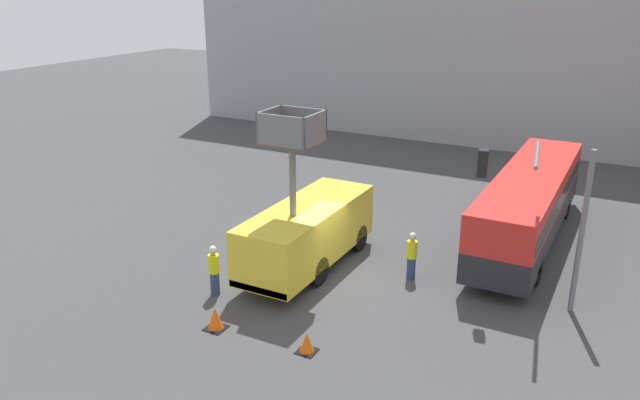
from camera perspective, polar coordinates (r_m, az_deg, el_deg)
ground_plane at (r=23.14m, az=1.53°, el=-7.18°), size 120.00×120.00×0.00m
building_backdrop_far at (r=45.78m, az=16.88°, el=13.95°), size 44.00×10.00×13.15m
utility_truck at (r=23.33m, az=-1.17°, el=-2.75°), size 2.34×6.89×6.23m
city_bus at (r=26.98m, az=18.61°, el=-0.10°), size 2.44×12.07×3.03m
traffic_light_pole at (r=21.14m, az=19.84°, el=0.02°), size 3.48×3.22×5.53m
road_worker_near_truck at (r=21.94m, az=-9.66°, el=-6.36°), size 0.38×0.38×1.84m
road_worker_directing at (r=23.00m, az=8.38°, el=-5.06°), size 0.38×0.38×1.82m
traffic_cone_near_truck at (r=18.82m, az=-1.21°, el=-12.92°), size 0.57×0.57×0.65m
traffic_cone_mid_road at (r=20.18m, az=-9.54°, el=-10.67°), size 0.64×0.64×0.73m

